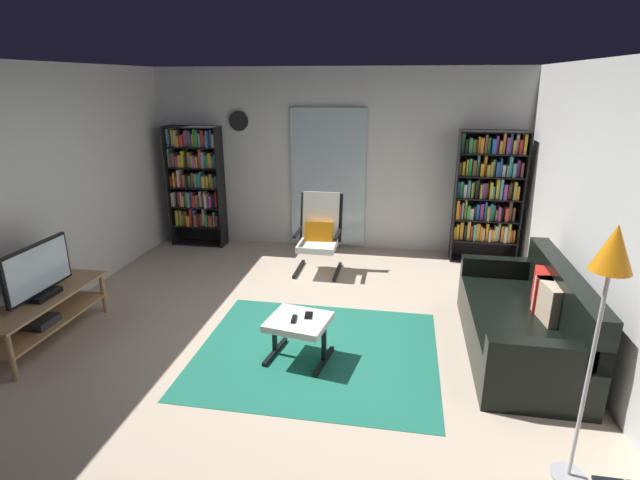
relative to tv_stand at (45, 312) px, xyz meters
name	(u,v)px	position (x,y,z in m)	size (l,w,h in m)	color
ground_plane	(290,340)	(2.30, 0.43, -0.31)	(7.02, 7.02, 0.00)	#BFAC94
wall_back	(334,161)	(2.30, 3.33, 0.99)	(5.60, 0.06, 2.60)	silver
wall_left	(21,199)	(-0.40, 0.43, 0.99)	(0.06, 6.00, 2.60)	silver
wall_right	(614,226)	(5.00, 0.43, 0.99)	(0.06, 6.00, 2.60)	silver
glass_door_panel	(328,178)	(2.22, 3.26, 0.74)	(1.10, 0.01, 2.00)	silver
area_rug	(317,352)	(2.60, 0.25, -0.31)	(2.21, 1.91, 0.01)	#1F6E58
tv_stand	(45,312)	(0.00, 0.00, 0.00)	(0.45, 1.40, 0.46)	tan
television	(38,273)	(0.00, 0.01, 0.40)	(0.20, 0.82, 0.52)	black
bookshelf_near_tv	(195,182)	(0.25, 3.06, 0.66)	(0.80, 0.30, 1.79)	black
bookshelf_near_sofa	(488,193)	(4.44, 3.05, 0.65)	(0.87, 0.30, 1.80)	black
leather_sofa	(526,323)	(4.49, 0.58, -0.01)	(0.86, 1.92, 0.84)	black
lounge_armchair	(319,231)	(2.26, 2.32, 0.23)	(0.56, 0.65, 1.02)	black
ottoman	(299,326)	(2.46, 0.11, 0.02)	(0.59, 0.56, 0.40)	white
tv_remote	(294,319)	(2.42, 0.09, 0.10)	(0.04, 0.14, 0.02)	black
cell_phone	(309,315)	(2.54, 0.18, 0.10)	(0.07, 0.14, 0.01)	black
floor_lamp_by_sofa	(609,273)	(4.45, -0.95, 1.10)	(0.22, 0.22, 1.69)	#A5A5AD
wall_clock	(239,121)	(0.90, 3.25, 1.54)	(0.29, 0.03, 0.29)	silver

